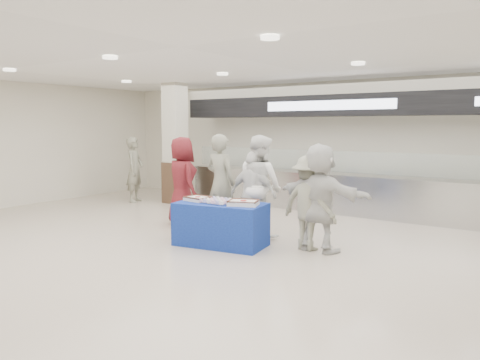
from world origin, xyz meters
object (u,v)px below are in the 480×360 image
Objects in this scene: cupcake_tray at (218,201)px; soldier_b at (309,203)px; soldier_a at (221,182)px; chef_short at (253,195)px; civilian_white at (320,198)px; civilian_maroon at (182,181)px; sheet_cake_left at (198,198)px; soldier_bg at (135,170)px; chef_tall at (260,186)px; display_table at (221,224)px; sheet_cake_right at (243,202)px.

soldier_b is at bearing 24.75° from cupcake_tray.
soldier_a is 1.19× the size of chef_short.
civilian_maroon is at bearing 0.82° from civilian_white.
civilian_white is (2.33, -0.37, -0.06)m from soldier_a.
sheet_cake_left is 2.16m from civilian_white.
chef_tall is at bearing -130.90° from soldier_bg.
chef_tall is 5.14m from soldier_bg.
display_table is 0.97× the size of soldier_b.
chef_short is (-0.32, 0.78, 0.01)m from sheet_cake_right.
chef_short is at bearing 1.23° from soldier_b.
chef_short is at bearing -132.94° from soldier_bg.
cupcake_tray is 1.06m from chef_tall.
soldier_bg is (-4.01, 1.40, -0.07)m from soldier_a.
soldier_bg is (-5.23, 2.37, 0.08)m from sheet_cake_right.
soldier_bg is (-4.72, 2.43, 0.10)m from cupcake_tray.
civilian_white is (0.19, 0.00, 0.11)m from soldier_b.
cupcake_tray is at bearing 97.60° from chef_tall.
civilian_white is (1.11, 0.60, 0.10)m from sheet_cake_right.
soldier_b is 0.22m from civilian_white.
sheet_cake_right is 0.32× the size of civilian_maroon.
civilian_maroon is at bearing 9.25° from soldier_a.
display_table is 0.88× the size of soldier_bg.
display_table is 1.77m from civilian_white.
cupcake_tray is 0.26× the size of soldier_bg.
soldier_a is at bearing 105.13° from sheet_cake_left.
display_table is 3.41× the size of cupcake_tray.
sheet_cake_right is 0.33× the size of soldier_bg.
civilian_maroon is 3.31m from civilian_white.
display_table is 2.04m from civilian_maroon.
cupcake_tray is at bearing 74.05° from chef_short.
sheet_cake_right is at bearing 6.19° from cupcake_tray.
soldier_b is at bearing 5.92° from civilian_white.
soldier_a reaches higher than soldier_bg.
chef_tall is (0.94, -0.01, -0.00)m from soldier_a.
soldier_a reaches higher than civilian_white.
chef_tall is at bearing 106.36° from sheet_cake_right.
sheet_cake_right reaches higher than cupcake_tray.
soldier_a is 0.94m from chef_tall.
chef_tall is (1.90, 0.07, 0.03)m from civilian_maroon.
civilian_maroon is at bearing -6.94° from chef_short.
chef_short is at bearing 54.31° from sheet_cake_left.
cupcake_tray is at bearing 34.22° from soldier_b.
chef_tall reaches higher than sheet_cake_right.
soldier_bg reaches higher than sheet_cake_right.
sheet_cake_right is 1.27m from civilian_white.
soldier_bg reaches higher than soldier_b.
soldier_b is (1.37, 0.64, 0.42)m from display_table.
civilian_white reaches higher than cupcake_tray.
display_table is 0.94m from chef_short.
display_table is at bearing 4.30° from sheet_cake_left.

